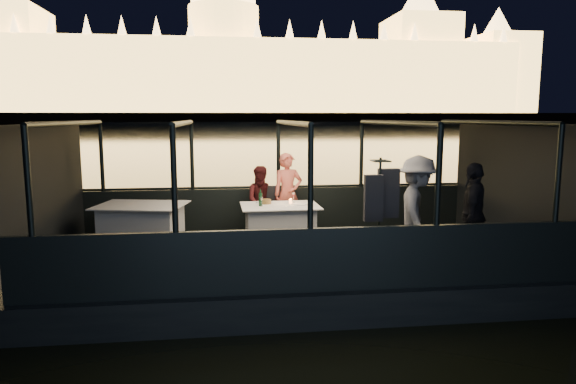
{
  "coord_description": "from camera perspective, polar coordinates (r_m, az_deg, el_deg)",
  "views": [
    {
      "loc": [
        -1.17,
        -8.75,
        2.91
      ],
      "look_at": [
        0.0,
        0.4,
        1.55
      ],
      "focal_mm": 32.0,
      "sensor_mm": 36.0,
      "label": 1
    }
  ],
  "objects": [
    {
      "name": "wine_glass_white",
      "position": [
        9.45,
        -2.95,
        -1.06
      ],
      "size": [
        0.06,
        0.06,
        0.17
      ],
      "primitive_type": null,
      "rotation": [
        0.0,
        0.0,
        0.07
      ],
      "color": "white",
      "rests_on": "dining_table_central"
    },
    {
      "name": "person_man_maroon",
      "position": [
        10.42,
        -2.88,
        -0.78
      ],
      "size": [
        0.69,
        0.54,
        1.42
      ],
      "primitive_type": "imported",
      "rotation": [
        0.0,
        0.0,
        -0.02
      ],
      "color": "#3A1011",
      "rests_on": "boat_deck"
    },
    {
      "name": "river_water",
      "position": [
        88.8,
        -6.55,
        6.46
      ],
      "size": [
        500.0,
        500.0,
        0.0
      ],
      "primitive_type": "plane",
      "color": "black",
      "rests_on": "ground"
    },
    {
      "name": "passenger_dark",
      "position": [
        8.77,
        19.85,
        -2.36
      ],
      "size": [
        0.88,
        1.07,
        1.7
      ],
      "primitive_type": "imported",
      "rotation": [
        0.0,
        0.0,
        4.15
      ],
      "color": "black",
      "rests_on": "boat_deck"
    },
    {
      "name": "amber_candle",
      "position": [
        9.79,
        0.27,
        -1.05
      ],
      "size": [
        0.07,
        0.07,
        0.08
      ],
      "primitive_type": "cylinder",
      "rotation": [
        0.0,
        0.0,
        -0.24
      ],
      "color": "orange",
      "rests_on": "dining_table_central"
    },
    {
      "name": "end_wall_fore",
      "position": [
        9.28,
        -24.97,
        -0.2
      ],
      "size": [
        0.02,
        4.0,
        2.3
      ],
      "primitive_type": null,
      "color": "black",
      "rests_on": "boat_deck"
    },
    {
      "name": "chair_port_right",
      "position": [
        10.45,
        -0.17,
        -2.42
      ],
      "size": [
        0.42,
        0.42,
        0.83
      ],
      "primitive_type": "cube",
      "rotation": [
        0.0,
        0.0,
        0.1
      ],
      "color": "black",
      "rests_on": "boat_deck"
    },
    {
      "name": "parliament_building",
      "position": [
        185.59,
        -7.12,
        16.41
      ],
      "size": [
        220.0,
        32.0,
        60.0
      ],
      "primitive_type": null,
      "color": "#F2D18C",
      "rests_on": "embankment"
    },
    {
      "name": "gunwale_starboard",
      "position": [
        7.12,
        2.46,
        -7.59
      ],
      "size": [
        8.0,
        0.08,
        0.9
      ],
      "primitive_type": "cube",
      "color": "black",
      "rests_on": "boat_deck"
    },
    {
      "name": "gunwale_port",
      "position": [
        10.98,
        -1.06,
        -1.89
      ],
      "size": [
        8.0,
        0.08,
        0.9
      ],
      "primitive_type": "cube",
      "color": "black",
      "rests_on": "boat_deck"
    },
    {
      "name": "passenger_stripe",
      "position": [
        8.51,
        14.15,
        -2.43
      ],
      "size": [
        1.0,
        1.32,
        1.8
      ],
      "primitive_type": "imported",
      "rotation": [
        0.0,
        0.0,
        1.24
      ],
      "color": "white",
      "rests_on": "boat_deck"
    },
    {
      "name": "dining_table_central",
      "position": [
        9.67,
        -0.9,
        -3.7
      ],
      "size": [
        1.47,
        1.08,
        0.77
      ],
      "primitive_type": "cube",
      "rotation": [
        0.0,
        0.0,
        0.02
      ],
      "color": "white",
      "rests_on": "boat_deck"
    },
    {
      "name": "cabin_roof_glass",
      "position": [
        8.82,
        0.33,
        7.68
      ],
      "size": [
        8.0,
        4.0,
        0.02
      ],
      "primitive_type": null,
      "color": "#99B2B2",
      "rests_on": "boat_deck"
    },
    {
      "name": "dining_table_aft",
      "position": [
        9.79,
        -15.92,
        -3.88
      ],
      "size": [
        1.75,
        1.42,
        0.83
      ],
      "primitive_type": "cube",
      "rotation": [
        0.0,
        0.0,
        -0.21
      ],
      "color": "silver",
      "rests_on": "boat_deck"
    },
    {
      "name": "person_woman_coral",
      "position": [
        10.52,
        -0.01,
        -0.69
      ],
      "size": [
        0.66,
        0.5,
        1.67
      ],
      "primitive_type": "imported",
      "rotation": [
        0.0,
        0.0,
        0.17
      ],
      "color": "#E36752",
      "rests_on": "boat_deck"
    },
    {
      "name": "plate_far",
      "position": [
        9.92,
        -3.0,
        -1.11
      ],
      "size": [
        0.23,
        0.23,
        0.01
      ],
      "primitive_type": "cylinder",
      "rotation": [
        0.0,
        0.0,
        -0.08
      ],
      "color": "silver",
      "rests_on": "dining_table_central"
    },
    {
      "name": "end_wall_aft",
      "position": [
        10.23,
        23.12,
        0.64
      ],
      "size": [
        0.02,
        4.0,
        2.3
      ],
      "primitive_type": null,
      "color": "black",
      "rests_on": "boat_deck"
    },
    {
      "name": "wine_bottle",
      "position": [
        9.5,
        -3.07,
        -0.67
      ],
      "size": [
        0.08,
        0.08,
        0.31
      ],
      "primitive_type": "cylinder",
      "rotation": [
        0.0,
        0.0,
        0.18
      ],
      "color": "#13361C",
      "rests_on": "dining_table_central"
    },
    {
      "name": "canopy_ribs",
      "position": [
        8.91,
        0.33,
        0.26
      ],
      "size": [
        8.0,
        4.0,
        2.3
      ],
      "primitive_type": null,
      "color": "black",
      "rests_on": "boat_deck"
    },
    {
      "name": "plate_near",
      "position": [
        9.66,
        1.32,
        -1.37
      ],
      "size": [
        0.28,
        0.28,
        0.02
      ],
      "primitive_type": "cylinder",
      "rotation": [
        0.0,
        0.0,
        -0.04
      ],
      "color": "white",
      "rests_on": "dining_table_central"
    },
    {
      "name": "bread_basket",
      "position": [
        9.77,
        -2.51,
        -1.07
      ],
      "size": [
        0.28,
        0.28,
        0.09
      ],
      "primitive_type": "cylinder",
      "rotation": [
        0.0,
        0.0,
        -0.38
      ],
      "color": "brown",
      "rests_on": "dining_table_central"
    },
    {
      "name": "cabin_glass_port",
      "position": [
        10.84,
        -1.07,
        4.1
      ],
      "size": [
        8.0,
        0.02,
        1.4
      ],
      "primitive_type": null,
      "color": "#99B2B2",
      "rests_on": "gunwale_port"
    },
    {
      "name": "boat_hull",
      "position": [
        9.29,
        0.32,
        -9.86
      ],
      "size": [
        8.6,
        4.4,
        1.0
      ],
      "primitive_type": "cube",
      "color": "black",
      "rests_on": "river_water"
    },
    {
      "name": "chair_port_left",
      "position": [
        10.37,
        -1.98,
        -2.51
      ],
      "size": [
        0.6,
        0.6,
        0.99
      ],
      "primitive_type": "cube",
      "rotation": [
        0.0,
        0.0,
        -0.38
      ],
      "color": "black",
      "rests_on": "boat_deck"
    },
    {
      "name": "cabin_glass_starboard",
      "position": [
        6.89,
        2.52,
        1.64
      ],
      "size": [
        8.0,
        0.02,
        1.4
      ],
      "primitive_type": null,
      "color": "#99B2B2",
      "rests_on": "gunwale_starboard"
    },
    {
      "name": "wine_glass_red",
      "position": [
        9.9,
        0.63,
        -0.62
      ],
      "size": [
        0.07,
        0.07,
        0.19
      ],
      "primitive_type": null,
      "rotation": [
        0.0,
        0.0,
        -0.12
      ],
      "color": "silver",
      "rests_on": "dining_table_central"
    },
    {
      "name": "embankment",
      "position": [
        218.76,
        -7.02,
        7.83
      ],
      "size": [
        400.0,
        140.0,
        6.0
      ],
      "primitive_type": "cube",
      "color": "#423D33",
      "rests_on": "ground"
    },
    {
      "name": "coat_stand",
      "position": [
        7.93,
        10.08,
        -2.72
      ],
      "size": [
        0.6,
        0.53,
        1.8
      ],
      "primitive_type": null,
      "rotation": [
        0.0,
        0.0,
        0.31
      ],
      "color": "black",
      "rests_on": "boat_deck"
    },
    {
      "name": "boat_deck",
      "position": [
        9.15,
        0.32,
        -7.01
      ],
      "size": [
        8.0,
        4.0,
        0.04
      ],
      "primitive_type": "cube",
      "color": "black",
      "rests_on": "boat_hull"
    }
  ]
}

